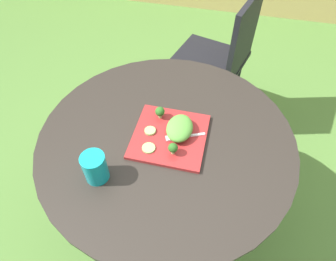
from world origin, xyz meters
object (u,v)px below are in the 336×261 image
(patio_chair, at_px, (223,53))
(drinking_glass, at_px, (95,168))
(fork, at_px, (181,137))
(salad_plate, at_px, (170,136))

(patio_chair, bearing_deg, drinking_glass, -107.06)
(patio_chair, distance_m, fork, 0.91)
(salad_plate, relative_size, drinking_glass, 2.50)
(drinking_glass, bearing_deg, patio_chair, 72.94)
(patio_chair, distance_m, drinking_glass, 1.19)
(fork, bearing_deg, drinking_glass, -137.70)
(drinking_glass, height_order, fork, drinking_glass)
(salad_plate, bearing_deg, patio_chair, 81.30)
(patio_chair, xyz_separation_m, salad_plate, (-0.14, -0.89, 0.20))
(patio_chair, xyz_separation_m, drinking_glass, (-0.34, -1.11, 0.24))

